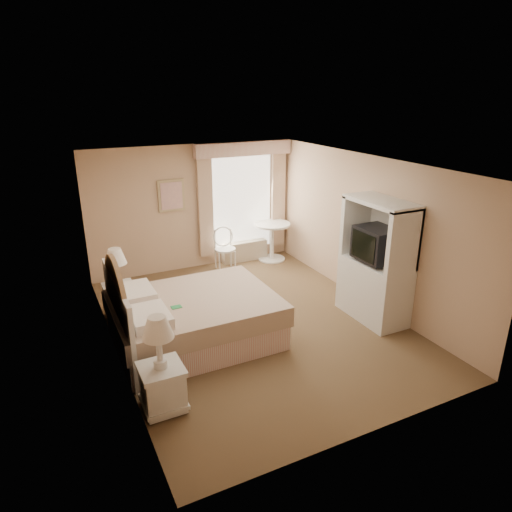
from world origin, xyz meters
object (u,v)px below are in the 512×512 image
nightstand_far (119,292)px  nightstand_near (162,376)px  armoire (376,271)px  bed (187,319)px  round_table (272,235)px  cafe_chair (224,245)px

nightstand_far → nightstand_near: bearing=-90.0°
nightstand_far → armoire: size_ratio=0.59×
bed → nightstand_far: bearing=120.4°
nightstand_far → round_table: 3.66m
nightstand_far → cafe_chair: bearing=27.4°
nightstand_near → cafe_chair: 4.39m
armoire → nightstand_near: bearing=-168.5°
nightstand_far → cafe_chair: size_ratio=1.31×
bed → nightstand_far: size_ratio=1.99×
nightstand_near → nightstand_far: bearing=90.0°
bed → cafe_chair: bearing=56.9°
nightstand_far → cafe_chair: 2.61m
round_table → nightstand_far: bearing=-160.1°
round_table → cafe_chair: bearing=-177.5°
nightstand_near → round_table: size_ratio=1.44×
nightstand_near → cafe_chair: nightstand_near is taller
bed → cafe_chair: (1.59, 2.44, 0.13)m
round_table → armoire: size_ratio=0.42×
nightstand_near → armoire: armoire is taller
cafe_chair → nightstand_far: bearing=-144.9°
bed → cafe_chair: size_ratio=2.61×
nightstand_far → armoire: armoire is taller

